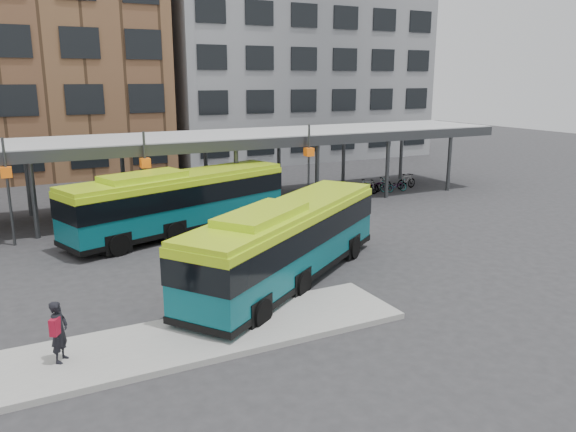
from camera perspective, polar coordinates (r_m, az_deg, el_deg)
The scene contains 8 objects.
ground at distance 20.77m, azimuth 0.64°, elevation -6.62°, with size 120.00×120.00×0.00m, color #28282B.
boarding_island at distance 16.32m, azimuth -11.96°, elevation -12.55°, with size 14.00×3.00×0.18m, color gray.
canopy at distance 31.59m, azimuth -10.45°, elevation 7.52°, with size 40.00×6.53×4.80m.
building_grey at distance 55.30m, azimuth -0.11°, elevation 16.69°, with size 24.00×14.00×20.00m, color slate.
bus_front at distance 20.21m, azimuth -0.05°, elevation -2.44°, with size 10.44×8.32×3.06m.
bus_rear at distance 27.18m, azimuth -11.02°, elevation 1.62°, with size 11.49×5.87×3.12m.
pedestrian at distance 15.67m, azimuth -22.24°, elevation -10.78°, with size 0.65×0.71×1.63m.
bike_rack at distance 37.06m, azimuth 9.46°, elevation 3.10°, with size 5.84×1.30×1.03m.
Camera 1 is at (-9.07, -17.22, 7.27)m, focal length 35.00 mm.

